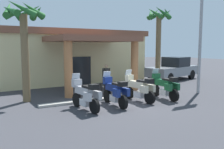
{
  "coord_description": "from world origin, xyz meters",
  "views": [
    {
      "loc": [
        -6.42,
        -10.52,
        2.9
      ],
      "look_at": [
        0.44,
        2.04,
        1.2
      ],
      "focal_mm": 38.86,
      "sensor_mm": 36.0,
      "label": 1
    }
  ],
  "objects_px": {
    "motorcycle_cream": "(139,88)",
    "pedestrian": "(106,75)",
    "pickup_truck_gray": "(173,69)",
    "motorcycle_blue": "(115,92)",
    "roadside_sign": "(201,14)",
    "motorcycle_silver": "(85,95)",
    "motel_building": "(66,55)",
    "palm_tree_roadside": "(23,27)",
    "palm_tree_near_portico": "(159,29)",
    "motorcycle_green": "(165,86)"
  },
  "relations": [
    {
      "from": "motel_building",
      "to": "pickup_truck_gray",
      "type": "bearing_deg",
      "value": -28.61
    },
    {
      "from": "pickup_truck_gray",
      "to": "roadside_sign",
      "type": "bearing_deg",
      "value": -132.47
    },
    {
      "from": "motorcycle_blue",
      "to": "pedestrian",
      "type": "height_order",
      "value": "pedestrian"
    },
    {
      "from": "pickup_truck_gray",
      "to": "roadside_sign",
      "type": "xyz_separation_m",
      "value": [
        -2.7,
        -5.15,
        3.85
      ]
    },
    {
      "from": "motorcycle_blue",
      "to": "roadside_sign",
      "type": "height_order",
      "value": "roadside_sign"
    },
    {
      "from": "motel_building",
      "to": "pedestrian",
      "type": "distance_m",
      "value": 5.64
    },
    {
      "from": "motorcycle_silver",
      "to": "motorcycle_blue",
      "type": "xyz_separation_m",
      "value": [
        1.57,
        0.07,
        0.0
      ]
    },
    {
      "from": "motorcycle_silver",
      "to": "palm_tree_roadside",
      "type": "relative_size",
      "value": 0.42
    },
    {
      "from": "motorcycle_blue",
      "to": "roadside_sign",
      "type": "xyz_separation_m",
      "value": [
        6.08,
        0.34,
        4.09
      ]
    },
    {
      "from": "palm_tree_near_portico",
      "to": "palm_tree_roadside",
      "type": "bearing_deg",
      "value": -169.74
    },
    {
      "from": "palm_tree_roadside",
      "to": "palm_tree_near_portico",
      "type": "xyz_separation_m",
      "value": [
        10.19,
        1.84,
        0.39
      ]
    },
    {
      "from": "motorcycle_silver",
      "to": "pickup_truck_gray",
      "type": "relative_size",
      "value": 0.4
    },
    {
      "from": "motel_building",
      "to": "motorcycle_blue",
      "type": "bearing_deg",
      "value": -96.4
    },
    {
      "from": "motorcycle_silver",
      "to": "motorcycle_blue",
      "type": "relative_size",
      "value": 1.0
    },
    {
      "from": "motel_building",
      "to": "palm_tree_roadside",
      "type": "xyz_separation_m",
      "value": [
        -4.29,
        -6.48,
        1.7
      ]
    },
    {
      "from": "motorcycle_green",
      "to": "pedestrian",
      "type": "height_order",
      "value": "pedestrian"
    },
    {
      "from": "palm_tree_near_portico",
      "to": "roadside_sign",
      "type": "relative_size",
      "value": 0.82
    },
    {
      "from": "motorcycle_silver",
      "to": "palm_tree_near_portico",
      "type": "distance_m",
      "value": 10.13
    },
    {
      "from": "motel_building",
      "to": "motorcycle_silver",
      "type": "distance_m",
      "value": 9.91
    },
    {
      "from": "motorcycle_cream",
      "to": "pickup_truck_gray",
      "type": "distance_m",
      "value": 8.94
    },
    {
      "from": "palm_tree_near_portico",
      "to": "motorcycle_blue",
      "type": "bearing_deg",
      "value": -143.56
    },
    {
      "from": "motorcycle_cream",
      "to": "motorcycle_green",
      "type": "bearing_deg",
      "value": -105.36
    },
    {
      "from": "palm_tree_near_portico",
      "to": "pedestrian",
      "type": "bearing_deg",
      "value": -170.82
    },
    {
      "from": "motorcycle_silver",
      "to": "motorcycle_cream",
      "type": "relative_size",
      "value": 1.0
    },
    {
      "from": "pedestrian",
      "to": "motorcycle_silver",
      "type": "bearing_deg",
      "value": -28.03
    },
    {
      "from": "motorcycle_silver",
      "to": "motorcycle_green",
      "type": "bearing_deg",
      "value": -97.08
    },
    {
      "from": "palm_tree_roadside",
      "to": "palm_tree_near_portico",
      "type": "bearing_deg",
      "value": 10.26
    },
    {
      "from": "pedestrian",
      "to": "roadside_sign",
      "type": "height_order",
      "value": "roadside_sign"
    },
    {
      "from": "palm_tree_near_portico",
      "to": "roadside_sign",
      "type": "xyz_separation_m",
      "value": [
        -0.48,
        -4.51,
        0.58
      ]
    },
    {
      "from": "motorcycle_green",
      "to": "pickup_truck_gray",
      "type": "xyz_separation_m",
      "value": [
        5.64,
        5.46,
        0.24
      ]
    },
    {
      "from": "motel_building",
      "to": "palm_tree_near_portico",
      "type": "relative_size",
      "value": 2.19
    },
    {
      "from": "motorcycle_silver",
      "to": "pedestrian",
      "type": "distance_m",
      "value": 5.2
    },
    {
      "from": "pedestrian",
      "to": "motorcycle_green",
      "type": "bearing_deg",
      "value": 30.52
    },
    {
      "from": "roadside_sign",
      "to": "palm_tree_roadside",
      "type": "bearing_deg",
      "value": 164.65
    },
    {
      "from": "pickup_truck_gray",
      "to": "palm_tree_near_portico",
      "type": "height_order",
      "value": "palm_tree_near_portico"
    },
    {
      "from": "motorcycle_cream",
      "to": "pedestrian",
      "type": "height_order",
      "value": "pedestrian"
    },
    {
      "from": "motel_building",
      "to": "motorcycle_silver",
      "type": "xyz_separation_m",
      "value": [
        -2.23,
        -9.55,
        -1.42
      ]
    },
    {
      "from": "motorcycle_silver",
      "to": "palm_tree_near_portico",
      "type": "xyz_separation_m",
      "value": [
        8.13,
        4.91,
        3.51
      ]
    },
    {
      "from": "motorcycle_cream",
      "to": "pedestrian",
      "type": "relative_size",
      "value": 1.31
    },
    {
      "from": "motel_building",
      "to": "motorcycle_cream",
      "type": "distance_m",
      "value": 9.43
    },
    {
      "from": "roadside_sign",
      "to": "motorcycle_green",
      "type": "bearing_deg",
      "value": -174.06
    },
    {
      "from": "palm_tree_roadside",
      "to": "palm_tree_near_portico",
      "type": "height_order",
      "value": "palm_tree_near_portico"
    },
    {
      "from": "motorcycle_cream",
      "to": "pickup_truck_gray",
      "type": "height_order",
      "value": "pickup_truck_gray"
    },
    {
      "from": "pickup_truck_gray",
      "to": "motel_building",
      "type": "bearing_deg",
      "value": 139.0
    },
    {
      "from": "palm_tree_roadside",
      "to": "motorcycle_green",
      "type": "bearing_deg",
      "value": -23.72
    },
    {
      "from": "palm_tree_roadside",
      "to": "palm_tree_near_portico",
      "type": "distance_m",
      "value": 10.36
    },
    {
      "from": "motorcycle_blue",
      "to": "pickup_truck_gray",
      "type": "relative_size",
      "value": 0.4
    },
    {
      "from": "motorcycle_silver",
      "to": "roadside_sign",
      "type": "xyz_separation_m",
      "value": [
        7.65,
        0.4,
        4.09
      ]
    },
    {
      "from": "motorcycle_silver",
      "to": "pickup_truck_gray",
      "type": "xyz_separation_m",
      "value": [
        10.35,
        5.56,
        0.24
      ]
    },
    {
      "from": "palm_tree_roadside",
      "to": "motorcycle_cream",
      "type": "bearing_deg",
      "value": -28.33
    }
  ]
}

